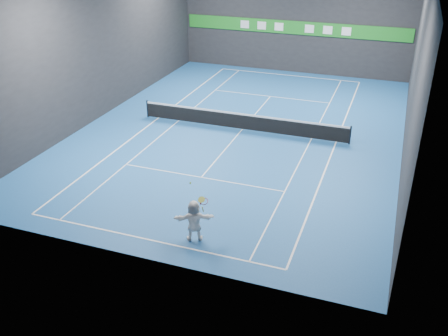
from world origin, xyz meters
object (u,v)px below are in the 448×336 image
(tennis_ball, at_px, (190,183))
(tennis_net, at_px, (242,121))
(player, at_px, (194,221))
(tennis_racket, at_px, (203,202))

(tennis_ball, xyz_separation_m, tennis_net, (-1.61, 11.30, -1.96))
(player, distance_m, tennis_racket, 0.96)
(tennis_ball, bearing_deg, tennis_racket, 10.91)
(tennis_ball, relative_size, tennis_racket, 0.11)
(player, bearing_deg, tennis_racket, 162.78)
(tennis_racket, bearing_deg, tennis_ball, -169.09)
(tennis_ball, relative_size, tennis_net, 0.01)
(tennis_net, xyz_separation_m, tennis_racket, (2.08, -11.21, 1.19))
(tennis_ball, height_order, tennis_racket, tennis_ball)
(tennis_net, relative_size, tennis_racket, 19.58)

